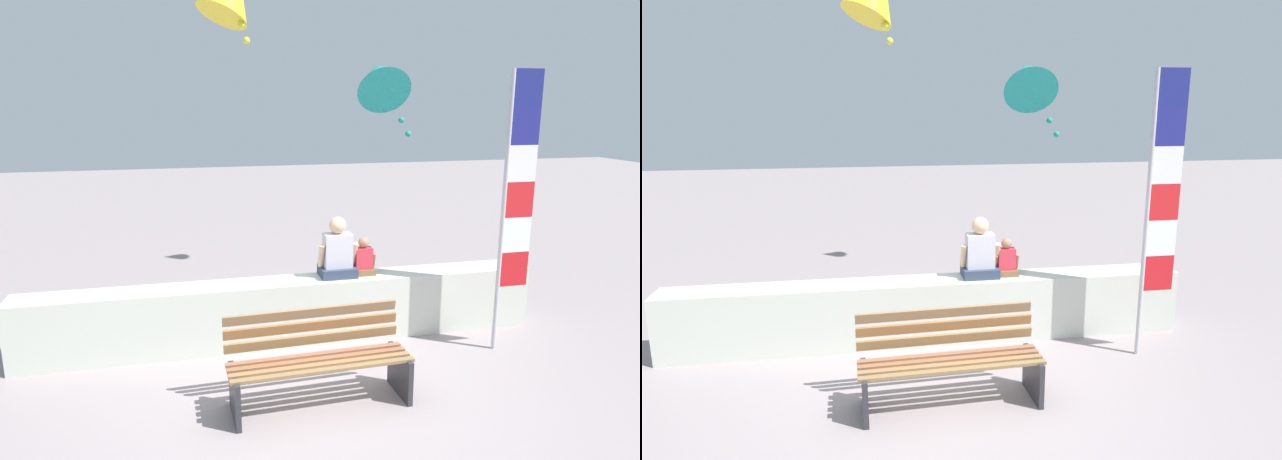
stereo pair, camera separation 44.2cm
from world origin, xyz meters
TOP-DOWN VIEW (x-y plane):
  - ground_plane at (0.00, 0.00)m, footprint 40.00×40.00m
  - seawall_ledge at (0.00, 1.16)m, footprint 6.22×0.47m
  - park_bench at (0.03, -0.28)m, footprint 1.79×0.67m
  - person_adult at (0.62, 1.19)m, footprint 0.48×0.36m
  - person_child at (0.95, 1.19)m, footprint 0.31×0.23m
  - flag_banner at (2.46, 0.39)m, footprint 0.39×0.05m
  - kite_teal at (1.39, 1.96)m, footprint 0.82×0.92m

SIDE VIEW (x-z plane):
  - ground_plane at x=0.00m, z-range 0.00..0.00m
  - seawall_ledge at x=0.00m, z-range 0.00..0.78m
  - park_bench at x=0.03m, z-range -0.02..0.87m
  - person_child at x=0.95m, z-range 0.73..1.20m
  - person_adult at x=0.62m, z-range 0.70..1.44m
  - flag_banner at x=2.46m, z-range 0.24..3.46m
  - kite_teal at x=1.39m, z-range 2.56..3.77m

